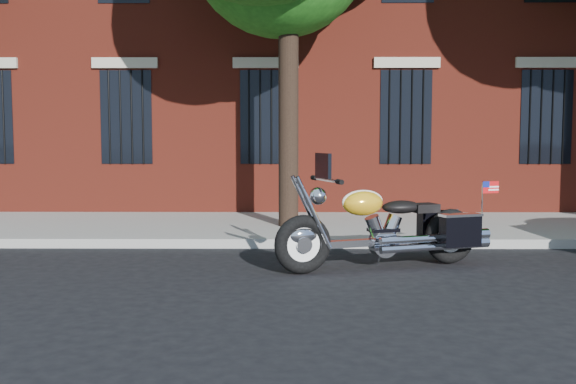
{
  "coord_description": "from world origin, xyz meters",
  "views": [
    {
      "loc": [
        0.58,
        -8.76,
        1.74
      ],
      "look_at": [
        0.51,
        0.8,
        0.94
      ],
      "focal_mm": 40.0,
      "sensor_mm": 36.0,
      "label": 1
    }
  ],
  "objects": [
    {
      "name": "motorcycle",
      "position": [
        1.89,
        -0.23,
        0.53
      ],
      "size": [
        3.05,
        1.48,
        1.55
      ],
      "rotation": [
        0.0,
        0.0,
        0.33
      ],
      "color": "black",
      "rests_on": "ground"
    },
    {
      "name": "sidewalk",
      "position": [
        0.0,
        3.26,
        0.07
      ],
      "size": [
        40.0,
        3.6,
        0.15
      ],
      "primitive_type": "cube",
      "color": "gray",
      "rests_on": "ground"
    },
    {
      "name": "curb",
      "position": [
        0.0,
        1.38,
        0.07
      ],
      "size": [
        40.0,
        0.16,
        0.15
      ],
      "primitive_type": "cube",
      "color": "gray",
      "rests_on": "ground"
    },
    {
      "name": "ground",
      "position": [
        0.0,
        0.0,
        0.0
      ],
      "size": [
        120.0,
        120.0,
        0.0
      ],
      "primitive_type": "plane",
      "color": "black",
      "rests_on": "ground"
    }
  ]
}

